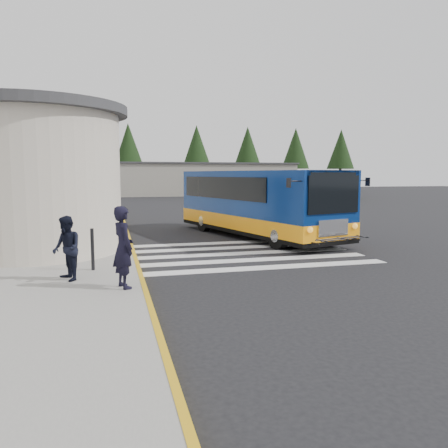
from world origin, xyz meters
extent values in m
plane|color=black|center=(0.00, 0.00, 0.00)|extent=(140.00, 140.00, 0.00)
cube|color=gray|center=(-9.00, 4.00, 0.07)|extent=(10.00, 34.00, 0.15)
cube|color=gold|center=(-4.05, 4.00, 0.08)|extent=(0.12, 34.00, 0.16)
cylinder|color=#BAAE9D|center=(-7.00, 0.50, 2.40)|extent=(5.20, 5.20, 4.50)
cylinder|color=#38383A|center=(-7.00, 0.50, 4.80)|extent=(5.80, 5.80, 0.30)
cube|color=black|center=(-6.48, 5.00, 1.25)|extent=(0.08, 1.20, 2.20)
cube|color=#38383A|center=(-6.00, 5.00, 2.55)|extent=(1.20, 1.80, 0.12)
cube|color=silver|center=(-0.50, -3.20, 0.01)|extent=(8.00, 0.55, 0.01)
cube|color=silver|center=(-0.50, -2.00, 0.01)|extent=(8.00, 0.55, 0.01)
cube|color=silver|center=(-0.50, -0.80, 0.01)|extent=(8.00, 0.55, 0.01)
cube|color=silver|center=(-0.50, 0.40, 0.01)|extent=(8.00, 0.55, 0.01)
cube|color=silver|center=(-0.50, 1.60, 0.01)|extent=(8.00, 0.55, 0.01)
cube|color=gray|center=(6.00, 42.00, 2.00)|extent=(26.00, 8.00, 4.00)
cube|color=#38383A|center=(6.00, 42.00, 4.10)|extent=(26.40, 8.40, 0.20)
cylinder|color=black|center=(-12.00, 50.00, 1.80)|extent=(0.44, 0.44, 3.60)
cone|color=black|center=(-12.00, 50.00, 6.80)|extent=(4.40, 4.40, 6.40)
cylinder|color=black|center=(-2.00, 50.00, 1.80)|extent=(0.44, 0.44, 3.60)
cone|color=black|center=(-2.00, 50.00, 6.80)|extent=(4.40, 4.40, 6.40)
cylinder|color=black|center=(8.00, 50.00, 1.80)|extent=(0.44, 0.44, 3.60)
cone|color=black|center=(8.00, 50.00, 6.80)|extent=(4.40, 4.40, 6.40)
cylinder|color=black|center=(16.00, 50.00, 1.80)|extent=(0.44, 0.44, 3.60)
cone|color=black|center=(16.00, 50.00, 6.80)|extent=(4.40, 4.40, 6.40)
cylinder|color=black|center=(24.00, 50.00, 1.80)|extent=(0.44, 0.44, 3.60)
cone|color=black|center=(24.00, 50.00, 6.80)|extent=(4.40, 4.40, 6.40)
cylinder|color=black|center=(32.00, 50.00, 1.80)|extent=(0.44, 0.44, 3.60)
cone|color=black|center=(32.00, 50.00, 6.80)|extent=(4.40, 4.40, 6.40)
cube|color=navy|center=(1.42, 3.03, 1.65)|extent=(5.02, 9.76, 2.46)
cube|color=orange|center=(1.42, 3.03, 0.71)|extent=(5.05, 9.80, 0.59)
cube|color=black|center=(1.42, 3.03, 0.37)|extent=(5.04, 9.78, 0.23)
cube|color=black|center=(2.68, -1.53, 2.04)|extent=(2.23, 0.67, 1.31)
cube|color=silver|center=(2.68, -1.54, 0.89)|extent=(1.33, 0.42, 0.57)
cube|color=black|center=(-0.08, 3.48, 2.14)|extent=(1.87, 6.66, 0.94)
cube|color=black|center=(2.48, 4.18, 2.14)|extent=(1.87, 6.66, 0.94)
cylinder|color=black|center=(1.15, -0.30, 0.50)|extent=(0.57, 1.05, 1.00)
cylinder|color=black|center=(3.36, 0.31, 0.50)|extent=(0.57, 1.05, 1.00)
cylinder|color=black|center=(-0.41, 5.34, 0.50)|extent=(0.57, 1.05, 1.00)
cylinder|color=black|center=(1.81, 5.95, 0.50)|extent=(0.57, 1.05, 1.00)
cube|color=black|center=(0.87, -1.84, 2.46)|extent=(0.10, 0.20, 0.31)
cube|color=black|center=(4.39, -0.87, 2.46)|extent=(0.10, 0.20, 0.31)
imported|color=black|center=(-4.50, -5.03, 1.09)|extent=(0.65, 0.80, 1.88)
imported|color=black|center=(-5.81, -4.00, 0.94)|extent=(0.87, 0.95, 1.59)
cylinder|color=black|center=(-5.26, -2.93, 0.72)|extent=(0.09, 0.09, 1.14)
cube|color=#0A064E|center=(11.86, 29.82, 1.52)|extent=(9.12, 3.93, 2.26)
cube|color=gold|center=(11.86, 29.82, 0.61)|extent=(9.15, 3.97, 0.49)
cube|color=black|center=(11.86, 29.82, 2.06)|extent=(7.20, 3.64, 0.78)
cube|color=#205215|center=(17.96, 28.32, 1.47)|extent=(8.82, 5.34, 2.18)
cube|color=gold|center=(17.96, 28.32, 0.59)|extent=(8.86, 5.38, 0.47)
cube|color=black|center=(17.96, 28.32, 1.99)|extent=(7.07, 4.69, 0.76)
camera|label=1|loc=(-4.75, -15.05, 2.74)|focal=35.00mm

